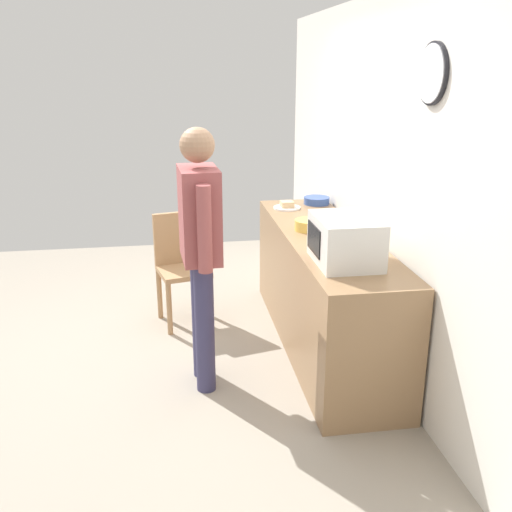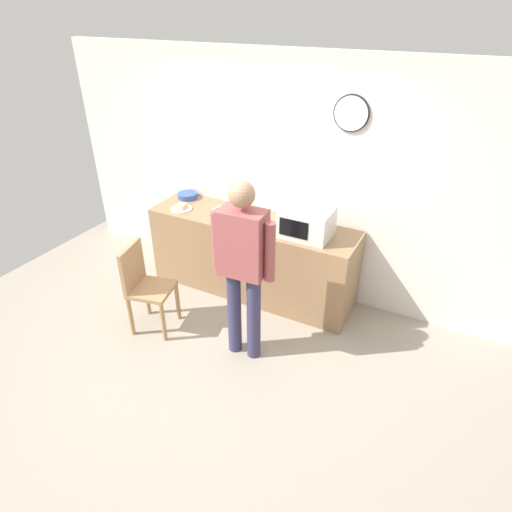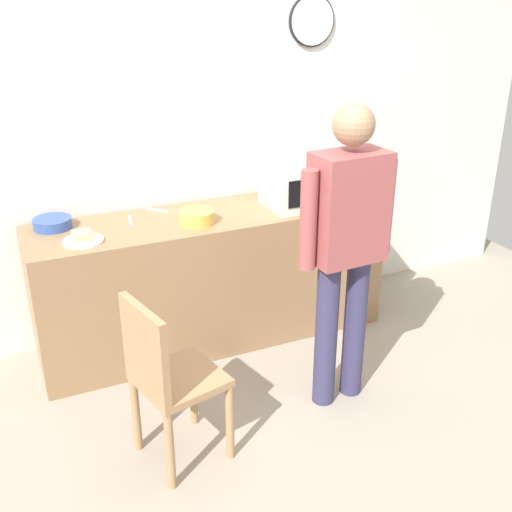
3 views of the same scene
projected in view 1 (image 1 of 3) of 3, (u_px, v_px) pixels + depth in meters
name	position (u px, v px, depth m)	size (l,w,h in m)	color
ground_plane	(168.00, 361.00, 4.32)	(6.00, 6.00, 0.00)	#9E9384
back_wall	(382.00, 184.00, 4.13)	(5.40, 0.13, 2.60)	silver
kitchen_counter	(323.00, 291.00, 4.44)	(2.36, 0.62, 0.91)	#93704C
microwave	(346.00, 240.00, 3.63)	(0.50, 0.39, 0.30)	silver
sandwich_plate	(287.00, 206.00, 5.06)	(0.24, 0.24, 0.07)	white
salad_bowl	(317.00, 201.00, 5.23)	(0.23, 0.23, 0.06)	#33519E
cereal_bowl	(309.00, 225.00, 4.39)	(0.22, 0.22, 0.08)	gold
fork_utensil	(343.00, 222.00, 4.61)	(0.17, 0.02, 0.01)	silver
spoon_utensil	(322.00, 216.00, 4.78)	(0.17, 0.02, 0.01)	silver
person_standing	(200.00, 241.00, 3.71)	(0.59, 0.26, 1.76)	#353357
wooden_chair	(181.00, 263.00, 4.87)	(0.48, 0.48, 0.94)	#A87F56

